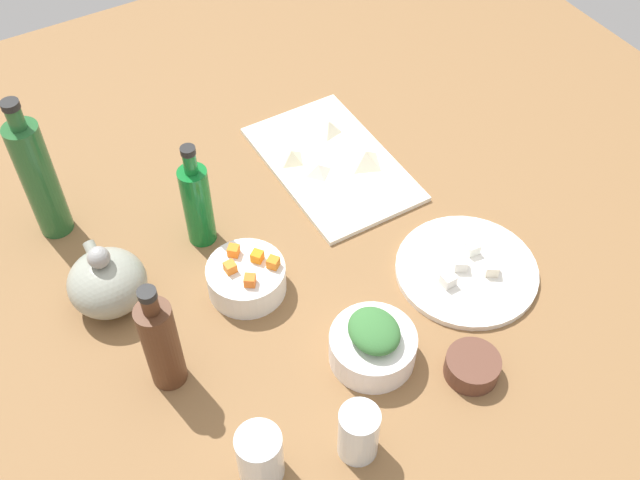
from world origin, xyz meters
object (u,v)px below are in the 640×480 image
bowl_carrots (247,278)px  drinking_glass_0 (359,433)px  bottle_1 (161,343)px  drinking_glass_1 (260,455)px  plate_tofu (466,270)px  bottle_2 (39,178)px  teapot (107,282)px  bowl_greens (373,347)px  bottle_0 (197,203)px  cutting_board (332,164)px  bowl_small_side (472,366)px

bowl_carrots → drinking_glass_0: drinking_glass_0 is taller
bottle_1 → drinking_glass_1: 21.99cm
bottle_1 → plate_tofu: bearing=-97.5°
bowl_carrots → bottle_2: (30.19, 23.64, 9.79)cm
plate_tofu → teapot: 60.73cm
bowl_greens → teapot: (31.28, 31.56, 2.47)cm
plate_tofu → bottle_1: bottle_1 is taller
bowl_carrots → teapot: size_ratio=0.90×
bottle_1 → drinking_glass_1: (-20.88, -5.21, -4.56)cm
bottle_1 → drinking_glass_1: size_ratio=2.33×
bottle_0 → bottle_2: (15.68, 21.94, 3.65)cm
bowl_carrots → drinking_glass_1: (-30.13, 12.97, 1.98)cm
cutting_board → teapot: size_ratio=2.43×
teapot → drinking_glass_1: 39.94cm
bottle_1 → bowl_small_side: bearing=-119.7°
bottle_0 → bottle_2: bearing=54.5°
cutting_board → plate_tofu: plate_tofu is taller
teapot → drinking_glass_1: teapot is taller
bowl_greens → plate_tofu: bearing=-75.5°
teapot → drinking_glass_1: size_ratio=1.57×
plate_tofu → bottle_0: size_ratio=1.14×
cutting_board → bottle_0: 31.23cm
drinking_glass_0 → drinking_glass_1: (4.14, 13.49, -0.22)cm
cutting_board → bowl_carrots: (-18.82, 28.09, 2.21)cm
bowl_small_side → teapot: (41.58, 43.30, 3.36)cm
bowl_carrots → plate_tofu: bearing=-115.2°
teapot → plate_tofu: bearing=-114.6°
cutting_board → bowl_carrots: bearing=123.8°
bottle_0 → bottle_1: size_ratio=0.99×
bowl_greens → bottle_2: bearing=33.3°
bowl_greens → bowl_carrots: (22.24, 10.82, -0.05)cm
bowl_greens → bottle_2: size_ratio=0.47×
bottle_2 → drinking_glass_1: 61.75cm
plate_tofu → bowl_small_side: (-16.39, 11.77, 1.27)cm
bowl_greens → drinking_glass_1: drinking_glass_1 is taller
plate_tofu → bowl_greens: 24.38cm
plate_tofu → bowl_small_side: 20.21cm
bowl_greens → bottle_1: bottle_1 is taller
drinking_glass_0 → drinking_glass_1: drinking_glass_0 is taller
cutting_board → teapot: (-9.78, 48.83, 4.73)cm
plate_tofu → bowl_small_side: bearing=144.3°
bottle_0 → bowl_greens: bearing=-161.2°
teapot → drinking_glass_0: bearing=-153.9°
bowl_small_side → bottle_2: size_ratio=0.30×
bowl_carrots → bowl_small_side: (-32.54, -22.56, -0.83)cm
teapot → bottle_0: 20.14cm
bowl_small_side → bottle_2: (62.73, 46.20, 10.63)cm
bowl_greens → bottle_1: (12.98, 29.00, 6.49)cm
plate_tofu → drinking_glass_1: 49.49cm
drinking_glass_0 → teapot: bearing=26.1°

